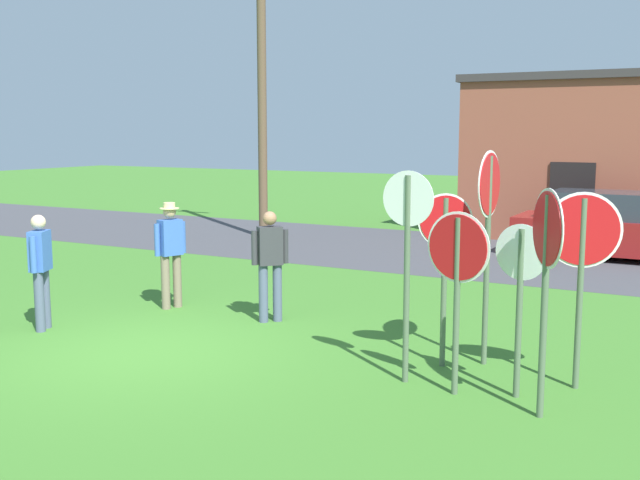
{
  "coord_description": "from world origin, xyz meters",
  "views": [
    {
      "loc": [
        6.7,
        -7.41,
        2.89
      ],
      "look_at": [
        1.44,
        2.25,
        1.3
      ],
      "focal_mm": 42.72,
      "sensor_mm": 36.0,
      "label": 1
    }
  ],
  "objects_px": {
    "stop_sign_rear_left": "(488,218)",
    "stop_sign_nearest": "(407,243)",
    "stop_sign_rear_right": "(457,271)",
    "parked_car_on_street": "(611,228)",
    "stop_sign_far_back": "(582,255)",
    "stop_sign_leaning_left": "(445,251)",
    "person_in_blue": "(270,258)",
    "person_with_sunhat": "(170,247)",
    "stop_sign_leaning_right": "(546,262)",
    "utility_pole": "(262,63)",
    "stop_sign_tallest": "(520,283)",
    "person_near_signs": "(41,266)"
  },
  "relations": [
    {
      "from": "person_near_signs",
      "to": "stop_sign_leaning_left",
      "type": "bearing_deg",
      "value": 11.22
    },
    {
      "from": "stop_sign_rear_right",
      "to": "person_with_sunhat",
      "type": "relative_size",
      "value": 1.17
    },
    {
      "from": "stop_sign_rear_right",
      "to": "stop_sign_nearest",
      "type": "distance_m",
      "value": 0.69
    },
    {
      "from": "utility_pole",
      "to": "person_in_blue",
      "type": "height_order",
      "value": "utility_pole"
    },
    {
      "from": "stop_sign_far_back",
      "to": "person_near_signs",
      "type": "height_order",
      "value": "stop_sign_far_back"
    },
    {
      "from": "stop_sign_rear_left",
      "to": "stop_sign_leaning_left",
      "type": "distance_m",
      "value": 0.67
    },
    {
      "from": "parked_car_on_street",
      "to": "person_with_sunhat",
      "type": "relative_size",
      "value": 2.48
    },
    {
      "from": "parked_car_on_street",
      "to": "stop_sign_far_back",
      "type": "distance_m",
      "value": 9.72
    },
    {
      "from": "stop_sign_rear_left",
      "to": "stop_sign_nearest",
      "type": "relative_size",
      "value": 1.08
    },
    {
      "from": "stop_sign_tallest",
      "to": "stop_sign_leaning_right",
      "type": "height_order",
      "value": "stop_sign_leaning_right"
    },
    {
      "from": "parked_car_on_street",
      "to": "stop_sign_rear_left",
      "type": "height_order",
      "value": "stop_sign_rear_left"
    },
    {
      "from": "utility_pole",
      "to": "stop_sign_far_back",
      "type": "distance_m",
      "value": 13.44
    },
    {
      "from": "parked_car_on_street",
      "to": "stop_sign_leaning_left",
      "type": "xyz_separation_m",
      "value": [
        -0.63,
        -9.57,
        0.75
      ]
    },
    {
      "from": "parked_car_on_street",
      "to": "stop_sign_rear_left",
      "type": "relative_size",
      "value": 1.62
    },
    {
      "from": "utility_pole",
      "to": "stop_sign_tallest",
      "type": "xyz_separation_m",
      "value": [
        9.25,
        -9.28,
        -3.4
      ]
    },
    {
      "from": "stop_sign_rear_left",
      "to": "stop_sign_nearest",
      "type": "distance_m",
      "value": 1.28
    },
    {
      "from": "parked_car_on_street",
      "to": "person_near_signs",
      "type": "height_order",
      "value": "person_near_signs"
    },
    {
      "from": "stop_sign_rear_left",
      "to": "stop_sign_far_back",
      "type": "distance_m",
      "value": 1.27
    },
    {
      "from": "person_in_blue",
      "to": "stop_sign_leaning_right",
      "type": "bearing_deg",
      "value": -24.18
    },
    {
      "from": "utility_pole",
      "to": "person_near_signs",
      "type": "distance_m",
      "value": 10.71
    },
    {
      "from": "stop_sign_far_back",
      "to": "person_in_blue",
      "type": "height_order",
      "value": "stop_sign_far_back"
    },
    {
      "from": "stop_sign_rear_left",
      "to": "stop_sign_far_back",
      "type": "relative_size",
      "value": 1.19
    },
    {
      "from": "stop_sign_tallest",
      "to": "utility_pole",
      "type": "bearing_deg",
      "value": 134.91
    },
    {
      "from": "parked_car_on_street",
      "to": "person_in_blue",
      "type": "xyz_separation_m",
      "value": [
        -3.7,
        -8.69,
        0.29
      ]
    },
    {
      "from": "utility_pole",
      "to": "stop_sign_far_back",
      "type": "height_order",
      "value": "utility_pole"
    },
    {
      "from": "stop_sign_rear_right",
      "to": "stop_sign_leaning_right",
      "type": "height_order",
      "value": "stop_sign_leaning_right"
    },
    {
      "from": "stop_sign_rear_left",
      "to": "person_near_signs",
      "type": "bearing_deg",
      "value": -166.63
    },
    {
      "from": "utility_pole",
      "to": "stop_sign_leaning_right",
      "type": "bearing_deg",
      "value": -45.45
    },
    {
      "from": "person_in_blue",
      "to": "stop_sign_nearest",
      "type": "bearing_deg",
      "value": -29.75
    },
    {
      "from": "utility_pole",
      "to": "person_in_blue",
      "type": "distance_m",
      "value": 9.97
    },
    {
      "from": "stop_sign_tallest",
      "to": "person_with_sunhat",
      "type": "distance_m",
      "value": 6.25
    },
    {
      "from": "person_in_blue",
      "to": "stop_sign_leaning_left",
      "type": "bearing_deg",
      "value": -15.95
    },
    {
      "from": "stop_sign_rear_left",
      "to": "stop_sign_rear_right",
      "type": "bearing_deg",
      "value": -88.64
    },
    {
      "from": "utility_pole",
      "to": "stop_sign_leaning_left",
      "type": "relative_size",
      "value": 4.19
    },
    {
      "from": "person_in_blue",
      "to": "stop_sign_rear_right",
      "type": "bearing_deg",
      "value": -26.78
    },
    {
      "from": "stop_sign_tallest",
      "to": "stop_sign_leaning_right",
      "type": "relative_size",
      "value": 0.82
    },
    {
      "from": "utility_pole",
      "to": "person_in_blue",
      "type": "bearing_deg",
      "value": -56.61
    },
    {
      "from": "parked_car_on_street",
      "to": "stop_sign_leaning_left",
      "type": "relative_size",
      "value": 2.01
    },
    {
      "from": "stop_sign_rear_right",
      "to": "stop_sign_leaning_right",
      "type": "relative_size",
      "value": 0.87
    },
    {
      "from": "stop_sign_far_back",
      "to": "person_near_signs",
      "type": "xyz_separation_m",
      "value": [
        -7.31,
        -1.07,
        -0.58
      ]
    },
    {
      "from": "stop_sign_leaning_left",
      "to": "person_near_signs",
      "type": "distance_m",
      "value": 5.84
    },
    {
      "from": "person_with_sunhat",
      "to": "person_in_blue",
      "type": "height_order",
      "value": "person_with_sunhat"
    },
    {
      "from": "stop_sign_leaning_right",
      "to": "utility_pole",
      "type": "bearing_deg",
      "value": 134.55
    },
    {
      "from": "utility_pole",
      "to": "stop_sign_tallest",
      "type": "relative_size",
      "value": 4.7
    },
    {
      "from": "stop_sign_nearest",
      "to": "stop_sign_far_back",
      "type": "height_order",
      "value": "stop_sign_nearest"
    },
    {
      "from": "stop_sign_nearest",
      "to": "person_with_sunhat",
      "type": "height_order",
      "value": "stop_sign_nearest"
    },
    {
      "from": "utility_pole",
      "to": "stop_sign_nearest",
      "type": "relative_size",
      "value": 3.66
    },
    {
      "from": "utility_pole",
      "to": "stop_sign_rear_right",
      "type": "bearing_deg",
      "value": -47.81
    },
    {
      "from": "person_in_blue",
      "to": "person_with_sunhat",
      "type": "bearing_deg",
      "value": -179.4
    },
    {
      "from": "stop_sign_rear_right",
      "to": "person_in_blue",
      "type": "xyz_separation_m",
      "value": [
        -3.53,
        1.78,
        -0.4
      ]
    }
  ]
}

